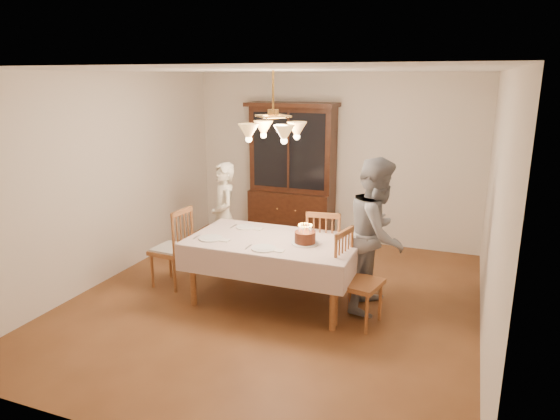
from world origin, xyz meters
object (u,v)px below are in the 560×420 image
at_px(china_hutch, 292,175).
at_px(chair_far_side, 324,253).
at_px(birthday_cake, 305,238).
at_px(elderly_woman, 224,217).
at_px(dining_table, 274,245).

height_order(china_hutch, chair_far_side, china_hutch).
bearing_deg(chair_far_side, birthday_cake, -94.05).
bearing_deg(chair_far_side, elderly_woman, 175.07).
bearing_deg(dining_table, elderly_woman, 143.92).
height_order(dining_table, birthday_cake, birthday_cake).
distance_m(chair_far_side, birthday_cake, 0.74).
bearing_deg(birthday_cake, elderly_woman, 151.31).
bearing_deg(dining_table, chair_far_side, 55.07).
xyz_separation_m(dining_table, chair_far_side, (0.43, 0.61, -0.24)).
xyz_separation_m(china_hutch, birthday_cake, (0.97, -2.28, -0.22)).
xyz_separation_m(china_hutch, chair_far_side, (1.02, -1.64, -0.60)).
bearing_deg(china_hutch, elderly_woman, -105.46).
distance_m(chair_far_side, elderly_woman, 1.47).
bearing_deg(elderly_woman, dining_table, 12.73).
relative_size(dining_table, chair_far_side, 1.90).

